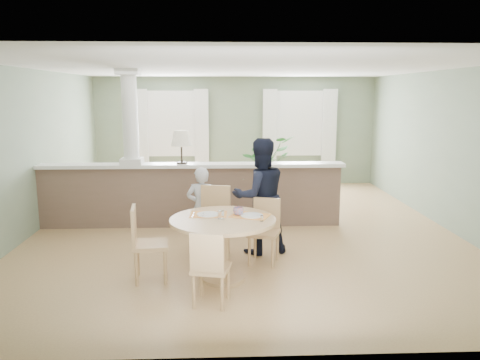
{
  "coord_description": "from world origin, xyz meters",
  "views": [
    {
      "loc": [
        -0.38,
        -7.79,
        2.31
      ],
      "look_at": [
        -0.1,
        -1.0,
        1.04
      ],
      "focal_mm": 35.0,
      "sensor_mm": 36.0,
      "label": 1
    }
  ],
  "objects_px": {
    "houseplant": "(266,164)",
    "chair_far_man": "(265,227)",
    "man_person": "(260,196)",
    "sofa": "(220,188)",
    "chair_far_boy": "(214,218)",
    "child_person": "(202,208)",
    "chair_side": "(144,240)",
    "chair_near": "(210,265)",
    "dining_table": "(223,231)"
  },
  "relations": [
    {
      "from": "houseplant",
      "to": "chair_far_man",
      "type": "distance_m",
      "value": 4.62
    },
    {
      "from": "man_person",
      "to": "houseplant",
      "type": "bearing_deg",
      "value": -111.45
    },
    {
      "from": "sofa",
      "to": "chair_far_boy",
      "type": "bearing_deg",
      "value": -87.96
    },
    {
      "from": "chair_far_man",
      "to": "child_person",
      "type": "distance_m",
      "value": 1.06
    },
    {
      "from": "chair_side",
      "to": "man_person",
      "type": "xyz_separation_m",
      "value": [
        1.52,
        0.99,
        0.32
      ]
    },
    {
      "from": "chair_far_man",
      "to": "chair_near",
      "type": "xyz_separation_m",
      "value": [
        -0.73,
        -1.38,
        -0.01
      ]
    },
    {
      "from": "sofa",
      "to": "chair_near",
      "type": "relative_size",
      "value": 3.58
    },
    {
      "from": "sofa",
      "to": "child_person",
      "type": "relative_size",
      "value": 2.47
    },
    {
      "from": "chair_side",
      "to": "man_person",
      "type": "bearing_deg",
      "value": -63.85
    },
    {
      "from": "chair_far_boy",
      "to": "child_person",
      "type": "xyz_separation_m",
      "value": [
        -0.18,
        0.27,
        0.07
      ]
    },
    {
      "from": "chair_side",
      "to": "child_person",
      "type": "xyz_separation_m",
      "value": [
        0.67,
        1.17,
        0.1
      ]
    },
    {
      "from": "sofa",
      "to": "chair_far_boy",
      "type": "relative_size",
      "value": 3.08
    },
    {
      "from": "sofa",
      "to": "chair_side",
      "type": "xyz_separation_m",
      "value": [
        -0.94,
        -3.56,
        0.07
      ]
    },
    {
      "from": "houseplant",
      "to": "dining_table",
      "type": "xyz_separation_m",
      "value": [
        -1.04,
        -5.22,
        -0.03
      ]
    },
    {
      "from": "chair_far_boy",
      "to": "chair_side",
      "type": "distance_m",
      "value": 1.24
    },
    {
      "from": "man_person",
      "to": "chair_far_boy",
      "type": "bearing_deg",
      "value": -7.07
    },
    {
      "from": "houseplant",
      "to": "child_person",
      "type": "xyz_separation_m",
      "value": [
        -1.35,
        -4.03,
        -0.04
      ]
    },
    {
      "from": "chair_side",
      "to": "chair_far_man",
      "type": "bearing_deg",
      "value": -75.72
    },
    {
      "from": "chair_far_man",
      "to": "chair_near",
      "type": "bearing_deg",
      "value": -99.73
    },
    {
      "from": "dining_table",
      "to": "chair_far_boy",
      "type": "distance_m",
      "value": 0.93
    },
    {
      "from": "chair_far_man",
      "to": "chair_side",
      "type": "height_order",
      "value": "chair_side"
    },
    {
      "from": "chair_side",
      "to": "dining_table",
      "type": "bearing_deg",
      "value": -97.68
    },
    {
      "from": "houseplant",
      "to": "chair_far_boy",
      "type": "xyz_separation_m",
      "value": [
        -1.17,
        -4.3,
        -0.11
      ]
    },
    {
      "from": "chair_far_boy",
      "to": "chair_near",
      "type": "relative_size",
      "value": 1.16
    },
    {
      "from": "chair_far_boy",
      "to": "chair_side",
      "type": "height_order",
      "value": "chair_far_boy"
    },
    {
      "from": "sofa",
      "to": "chair_far_man",
      "type": "relative_size",
      "value": 3.49
    },
    {
      "from": "dining_table",
      "to": "child_person",
      "type": "height_order",
      "value": "child_person"
    },
    {
      "from": "dining_table",
      "to": "chair_near",
      "type": "relative_size",
      "value": 1.53
    },
    {
      "from": "chair_side",
      "to": "man_person",
      "type": "distance_m",
      "value": 1.84
    },
    {
      "from": "sofa",
      "to": "dining_table",
      "type": "bearing_deg",
      "value": -85.4
    },
    {
      "from": "sofa",
      "to": "man_person",
      "type": "distance_m",
      "value": 2.67
    },
    {
      "from": "chair_near",
      "to": "man_person",
      "type": "xyz_separation_m",
      "value": [
        0.69,
        1.76,
        0.37
      ]
    },
    {
      "from": "chair_side",
      "to": "child_person",
      "type": "height_order",
      "value": "child_person"
    },
    {
      "from": "chair_far_boy",
      "to": "chair_near",
      "type": "distance_m",
      "value": 1.68
    },
    {
      "from": "dining_table",
      "to": "chair_near",
      "type": "height_order",
      "value": "dining_table"
    },
    {
      "from": "dining_table",
      "to": "chair_far_boy",
      "type": "relative_size",
      "value": 1.31
    },
    {
      "from": "sofa",
      "to": "chair_far_man",
      "type": "distance_m",
      "value": 3.02
    },
    {
      "from": "dining_table",
      "to": "chair_near",
      "type": "xyz_separation_m",
      "value": [
        -0.16,
        -0.76,
        -0.16
      ]
    },
    {
      "from": "chair_far_man",
      "to": "chair_side",
      "type": "bearing_deg",
      "value": -140.45
    },
    {
      "from": "chair_far_boy",
      "to": "child_person",
      "type": "bearing_deg",
      "value": 135.86
    },
    {
      "from": "chair_near",
      "to": "chair_side",
      "type": "height_order",
      "value": "chair_side"
    },
    {
      "from": "sofa",
      "to": "child_person",
      "type": "height_order",
      "value": "child_person"
    },
    {
      "from": "sofa",
      "to": "child_person",
      "type": "distance_m",
      "value": 2.41
    },
    {
      "from": "chair_side",
      "to": "child_person",
      "type": "distance_m",
      "value": 1.35
    },
    {
      "from": "sofa",
      "to": "chair_near",
      "type": "bearing_deg",
      "value": -87.56
    },
    {
      "from": "sofa",
      "to": "dining_table",
      "type": "xyz_separation_m",
      "value": [
        0.03,
        -3.57,
        0.18
      ]
    },
    {
      "from": "chair_far_boy",
      "to": "chair_far_man",
      "type": "distance_m",
      "value": 0.77
    },
    {
      "from": "sofa",
      "to": "chair_far_boy",
      "type": "height_order",
      "value": "chair_far_boy"
    },
    {
      "from": "chair_far_boy",
      "to": "chair_far_man",
      "type": "height_order",
      "value": "chair_far_boy"
    },
    {
      "from": "man_person",
      "to": "sofa",
      "type": "bearing_deg",
      "value": -92.1
    }
  ]
}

